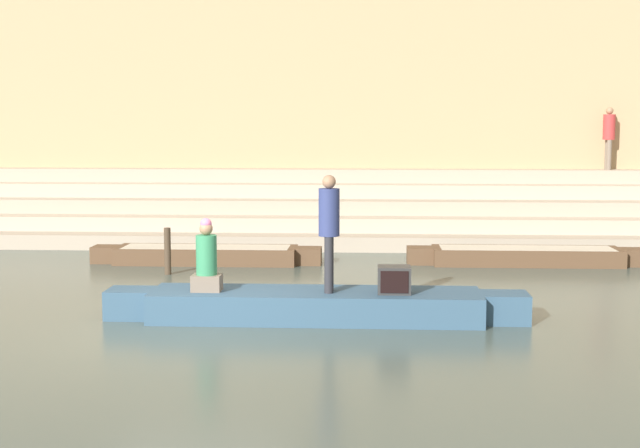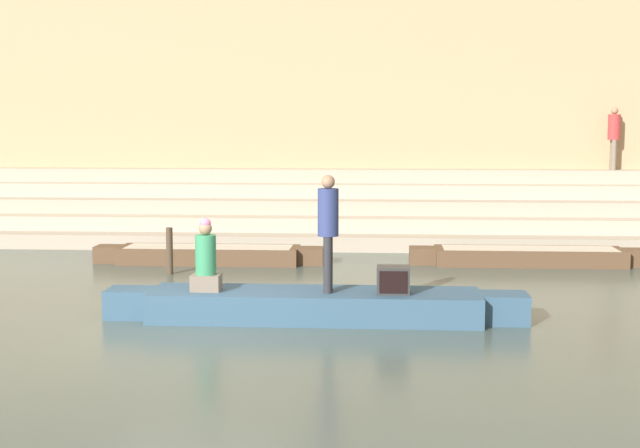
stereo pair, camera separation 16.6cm
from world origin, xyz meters
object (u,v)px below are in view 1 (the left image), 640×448
at_px(person_rowing, 207,261).
at_px(moored_boat_distant, 526,256).
at_px(person_standing, 329,224).
at_px(person_on_steps, 609,134).
at_px(mooring_post, 168,251).
at_px(tv_set, 394,280).
at_px(moored_boat_shore, 207,254).
at_px(rowboat_main, 315,304).

distance_m(person_rowing, moored_boat_distant, 8.22).
bearing_deg(person_standing, moored_boat_distant, 71.63).
bearing_deg(person_standing, person_on_steps, 73.36).
relative_size(person_rowing, mooring_post, 1.20).
height_order(tv_set, moored_boat_shore, tv_set).
bearing_deg(tv_set, moored_boat_distant, 65.72).
xyz_separation_m(tv_set, mooring_post, (-4.41, 4.09, -0.19)).
bearing_deg(rowboat_main, person_rowing, -179.06).
bearing_deg(person_standing, tv_set, 13.86).
bearing_deg(rowboat_main, tv_set, -7.26).
xyz_separation_m(person_rowing, person_on_steps, (8.77, 10.68, 1.83)).
bearing_deg(moored_boat_distant, person_rowing, -131.37).
height_order(rowboat_main, person_rowing, person_rowing).
bearing_deg(mooring_post, person_on_steps, 32.67).
height_order(moored_boat_distant, mooring_post, mooring_post).
bearing_deg(moored_boat_distant, moored_boat_shore, -174.12).
bearing_deg(person_standing, mooring_post, 146.46).
relative_size(rowboat_main, mooring_post, 6.89).
distance_m(person_standing, moored_boat_distant, 7.09).
xyz_separation_m(rowboat_main, person_on_steps, (7.10, 10.59, 2.50)).
xyz_separation_m(tv_set, person_on_steps, (5.90, 10.71, 2.09)).
xyz_separation_m(person_standing, mooring_post, (-3.42, 4.05, -1.02)).
height_order(rowboat_main, moored_boat_distant, rowboat_main).
relative_size(person_standing, moored_boat_distant, 0.35).
bearing_deg(person_rowing, person_standing, -11.95).
distance_m(rowboat_main, moored_boat_distant, 7.04).
height_order(rowboat_main, mooring_post, mooring_post).
bearing_deg(moored_boat_distant, person_on_steps, 63.27).
bearing_deg(person_standing, person_rowing, -163.28).
bearing_deg(person_standing, moored_boat_shore, 134.09).
distance_m(rowboat_main, tv_set, 1.28).
height_order(rowboat_main, person_on_steps, person_on_steps).
distance_m(person_standing, moored_boat_shore, 6.37).
bearing_deg(person_on_steps, moored_boat_distant, 120.97).
distance_m(tv_set, mooring_post, 6.02).
xyz_separation_m(person_rowing, moored_boat_distant, (5.83, 5.75, -0.72)).
bearing_deg(mooring_post, rowboat_main, -51.08).
xyz_separation_m(moored_boat_shore, moored_boat_distant, (6.87, 0.22, 0.00)).
relative_size(person_standing, tv_set, 3.59).
bearing_deg(person_on_steps, tv_set, 122.86).
height_order(moored_boat_shore, moored_boat_distant, same).
relative_size(person_standing, moored_boat_shore, 0.36).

